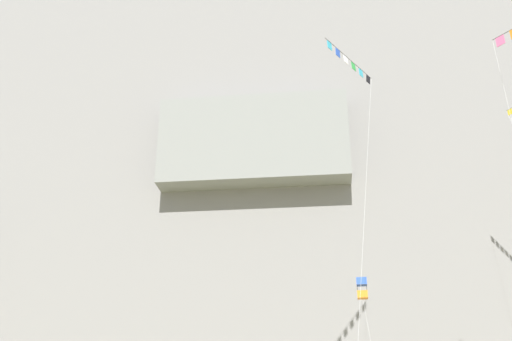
% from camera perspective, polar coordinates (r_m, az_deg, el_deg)
% --- Properties ---
extents(cliff_face, '(180.00, 26.08, 78.46)m').
position_cam_1_polar(cliff_face, '(70.20, 1.01, 7.25)').
color(cliff_face, gray).
rests_on(cliff_face, ground).
extents(kite_box_far_right, '(1.29, 4.16, 12.36)m').
position_cam_1_polar(kite_box_far_right, '(41.00, 10.10, -11.06)').
color(kite_box_far_right, blue).
rests_on(kite_box_far_right, ground).
extents(kite_banner_near_cliff, '(3.15, 6.32, 24.00)m').
position_cam_1_polar(kite_banner_near_cliff, '(37.11, 9.01, 8.71)').
color(kite_banner_near_cliff, black).
rests_on(kite_banner_near_cliff, ground).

